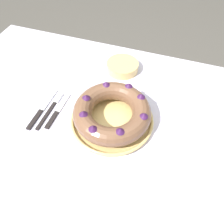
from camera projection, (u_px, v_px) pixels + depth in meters
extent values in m
plane|color=#4C4742|center=(113.00, 193.00, 1.39)|extent=(8.00, 8.00, 0.00)
cube|color=silver|center=(113.00, 128.00, 0.82)|extent=(1.56, 0.96, 0.03)
cylinder|color=brown|center=(34.00, 85.00, 1.50)|extent=(0.06, 0.06, 0.72)
cylinder|color=tan|center=(112.00, 121.00, 0.81)|extent=(0.29, 0.29, 0.01)
torus|color=tan|center=(112.00, 119.00, 0.80)|extent=(0.31, 0.31, 0.01)
torus|color=brown|center=(112.00, 112.00, 0.77)|extent=(0.28, 0.28, 0.07)
cone|color=#3D1947|center=(120.00, 130.00, 0.68)|extent=(0.04, 0.04, 0.02)
cone|color=#3D1947|center=(144.00, 115.00, 0.72)|extent=(0.03, 0.03, 0.02)
cone|color=#3D1947|center=(141.00, 96.00, 0.77)|extent=(0.04, 0.04, 0.02)
cone|color=#3D1947|center=(129.00, 85.00, 0.80)|extent=(0.04, 0.04, 0.02)
cone|color=#3D1947|center=(106.00, 83.00, 0.81)|extent=(0.04, 0.04, 0.02)
cone|color=#3D1947|center=(86.00, 97.00, 0.77)|extent=(0.04, 0.04, 0.02)
cone|color=#3D1947|center=(83.00, 113.00, 0.72)|extent=(0.04, 0.04, 0.02)
cone|color=#3D1947|center=(93.00, 128.00, 0.68)|extent=(0.04, 0.04, 0.02)
cube|color=black|center=(46.00, 116.00, 0.83)|extent=(0.01, 0.14, 0.01)
cube|color=silver|center=(58.00, 98.00, 0.89)|extent=(0.02, 0.05, 0.01)
cube|color=black|center=(35.00, 120.00, 0.82)|extent=(0.02, 0.10, 0.01)
cube|color=silver|center=(49.00, 100.00, 0.88)|extent=(0.02, 0.12, 0.00)
cube|color=black|center=(52.00, 120.00, 0.82)|extent=(0.02, 0.08, 0.01)
cube|color=silver|center=(63.00, 103.00, 0.87)|extent=(0.02, 0.10, 0.00)
cylinder|color=tan|center=(122.00, 67.00, 0.99)|extent=(0.14, 0.14, 0.04)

